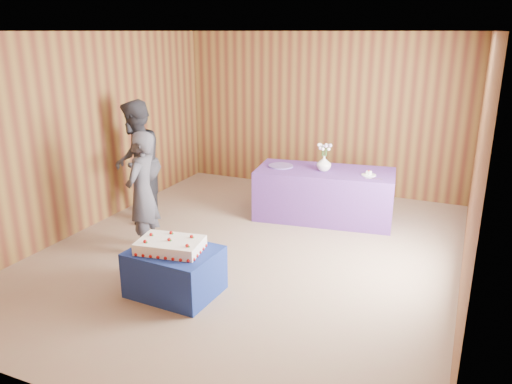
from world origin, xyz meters
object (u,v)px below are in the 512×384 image
Objects in this scene: serving_table at (324,194)px; guest_left at (142,193)px; guest_right at (137,162)px; vase at (324,163)px; cake_table at (175,271)px; sheet_cake at (170,245)px.

guest_left is (-1.77, -2.04, 0.40)m from serving_table.
guest_right is (-0.71, 0.86, 0.12)m from guest_left.
guest_left is (-1.75, -2.01, -0.08)m from vase.
cake_table is 2.43m from guest_right.
serving_table is at bearing 63.31° from vase.
sheet_cake is 3.43× the size of vase.
guest_left is at bearing -131.16° from vase.
serving_table is 2.98m from sheet_cake.
serving_table is 1.29× the size of guest_left.
serving_table is 2.65× the size of sheet_cake.
guest_right is at bearing 137.99° from cake_table.
serving_table is at bearing 76.70° from cake_table.
guest_right reaches higher than vase.
serving_table is 2.73m from guest_left.
guest_right is at bearing -155.13° from vase.
guest_left reaches higher than serving_table.
vase reaches higher than serving_table.
guest_left is at bearing -138.75° from serving_table.
serving_table is at bearing 129.48° from guest_left.
serving_table is (0.82, 2.83, 0.12)m from cake_table.
serving_table is 9.08× the size of vase.
vase is at bearing 64.37° from sheet_cake.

